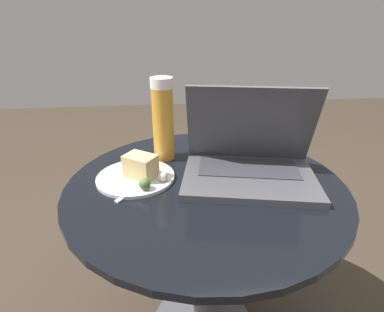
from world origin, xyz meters
The scene contains 5 objects.
table centered at (0.00, 0.00, 0.45)m, with size 0.74×0.74×0.58m.
laptop centered at (0.12, 0.02, 0.63)m, with size 0.39×0.31×0.25m.
beer_glass centered at (-0.10, 0.16, 0.70)m, with size 0.06×0.06×0.25m.
snack_plate centered at (-0.18, 0.03, 0.60)m, with size 0.21×0.21×0.07m.
fork centered at (-0.16, 0.00, 0.58)m, with size 0.12×0.15×0.00m.
Camera 1 is at (-0.12, -0.69, 0.97)m, focal length 28.00 mm.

